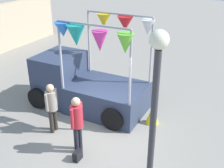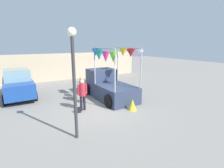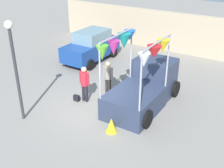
% 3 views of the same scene
% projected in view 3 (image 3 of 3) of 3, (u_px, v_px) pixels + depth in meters
% --- Properties ---
extents(ground_plane, '(60.00, 60.00, 0.00)m').
position_uv_depth(ground_plane, '(98.00, 107.00, 12.49)').
color(ground_plane, gray).
extents(vendor_truck, '(2.39, 4.10, 3.32)m').
position_uv_depth(vendor_truck, '(145.00, 84.00, 12.45)').
color(vendor_truck, '#2D3851').
rests_on(vendor_truck, ground).
extents(parked_car, '(1.88, 4.00, 1.88)m').
position_uv_depth(parked_car, '(91.00, 46.00, 17.23)').
color(parked_car, navy).
rests_on(parked_car, ground).
extents(person_customer, '(0.53, 0.34, 1.71)m').
position_uv_depth(person_customer, '(84.00, 81.00, 12.55)').
color(person_customer, black).
rests_on(person_customer, ground).
extents(person_vendor, '(0.53, 0.34, 1.63)m').
position_uv_depth(person_vendor, '(108.00, 75.00, 13.28)').
color(person_vendor, '#2D2823').
rests_on(person_vendor, ground).
extents(handbag, '(0.28, 0.16, 0.28)m').
position_uv_depth(handbag, '(77.00, 98.00, 12.96)').
color(handbag, black).
rests_on(handbag, ground).
extents(street_lamp, '(0.32, 0.32, 4.10)m').
position_uv_depth(street_lamp, '(14.00, 58.00, 10.52)').
color(street_lamp, '#333338').
rests_on(street_lamp, ground).
extents(brick_boundary_wall, '(18.00, 0.36, 2.60)m').
position_uv_depth(brick_boundary_wall, '(174.00, 32.00, 18.65)').
color(brick_boundary_wall, tan).
rests_on(brick_boundary_wall, ground).
extents(folded_kite_bundle_sunflower, '(0.60, 0.60, 0.60)m').
position_uv_depth(folded_kite_bundle_sunflower, '(111.00, 125.00, 10.71)').
color(folded_kite_bundle_sunflower, yellow).
rests_on(folded_kite_bundle_sunflower, ground).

